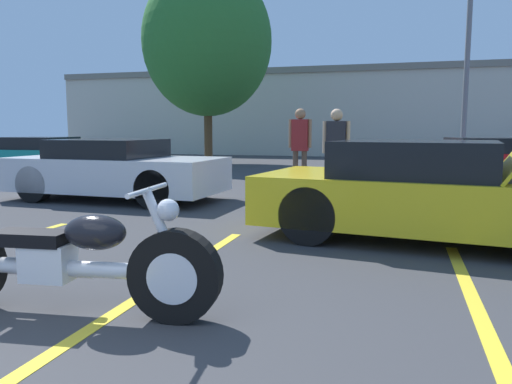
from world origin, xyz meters
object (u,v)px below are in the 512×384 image
tree_background (207,41)px  light_pole (471,42)px  parked_car_mid_right_row (497,161)px  spectator_by_show_car (300,141)px  motorcycle (64,262)px  parked_car_left_row (44,156)px  spectator_near_motorcycle (336,146)px  show_car_hood_open (430,191)px  parked_car_mid_left_row (115,170)px

tree_background → light_pole: bearing=2.2°
light_pole → parked_car_mid_right_row: light_pole is taller
spectator_by_show_car → motorcycle: bearing=-91.6°
light_pole → motorcycle: bearing=-106.2°
parked_car_mid_right_row → parked_car_left_row: 12.96m
parked_car_mid_right_row → spectator_near_motorcycle: (-3.57, -4.46, 0.49)m
spectator_near_motorcycle → show_car_hood_open: bearing=-63.3°
parked_car_mid_right_row → spectator_near_motorcycle: size_ratio=2.68×
tree_background → spectator_near_motorcycle: bearing=-55.5°
parked_car_left_row → spectator_near_motorcycle: bearing=-22.7°
parked_car_mid_left_row → parked_car_left_row: 6.81m
parked_car_left_row → spectator_by_show_car: spectator_by_show_car is taller
tree_background → spectator_by_show_car: bearing=-55.2°
show_car_hood_open → parked_car_mid_left_row: 6.04m
show_car_hood_open → parked_car_left_row: show_car_hood_open is taller
motorcycle → parked_car_mid_left_row: (-2.93, 5.45, 0.18)m
show_car_hood_open → parked_car_mid_right_row: 7.80m
parked_car_mid_left_row → parked_car_left_row: parked_car_mid_left_row is taller
spectator_near_motorcycle → parked_car_mid_right_row: bearing=51.4°
light_pole → spectator_by_show_car: light_pole is taller
spectator_by_show_car → parked_car_left_row: bearing=167.4°
show_car_hood_open → parked_car_mid_left_row: size_ratio=1.04×
light_pole → parked_car_left_row: 14.47m
show_car_hood_open → parked_car_mid_right_row: bearing=82.5°
parked_car_mid_right_row → parked_car_left_row: bearing=172.4°
tree_background → parked_car_mid_left_row: tree_background is taller
parked_car_left_row → spectator_by_show_car: 8.58m
light_pole → tree_background: (-9.44, -0.37, 0.40)m
tree_background → parked_car_mid_right_row: (9.67, -4.40, -4.14)m
parked_car_mid_left_row → spectator_near_motorcycle: spectator_near_motorcycle is taller
light_pole → parked_car_left_row: bearing=-155.2°
parked_car_mid_right_row → spectator_near_motorcycle: bearing=-141.0°
light_pole → spectator_by_show_car: size_ratio=4.28×
parked_car_left_row → parked_car_mid_left_row: bearing=-43.0°
tree_background → parked_car_mid_right_row: bearing=-24.5°
motorcycle → tree_background: bearing=101.2°
parked_car_mid_left_row → parked_car_mid_right_row: parked_car_mid_left_row is taller
show_car_hood_open → motorcycle: bearing=-121.5°
motorcycle → show_car_hood_open: size_ratio=0.55×
tree_background → parked_car_mid_right_row: tree_background is taller
tree_background → parked_car_left_row: 7.61m
spectator_by_show_car → spectator_near_motorcycle: bearing=-56.7°
tree_background → parked_car_mid_right_row: size_ratio=1.61×
light_pole → show_car_hood_open: (-1.80, -12.30, -3.68)m
motorcycle → parked_car_left_row: parked_car_left_row is taller
tree_background → motorcycle: bearing=-72.3°
show_car_hood_open → spectator_by_show_car: show_car_hood_open is taller
tree_background → motorcycle: 16.65m
tree_background → parked_car_mid_left_row: bearing=-78.8°
light_pole → tree_background: bearing=-177.8°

